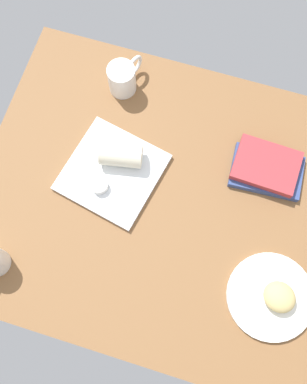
% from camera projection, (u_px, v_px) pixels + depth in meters
% --- Properties ---
extents(dining_table, '(1.10, 0.90, 0.04)m').
position_uv_depth(dining_table, '(166.00, 202.00, 1.32)').
color(dining_table, brown).
rests_on(dining_table, ground).
extents(round_plate, '(0.24, 0.24, 0.01)m').
position_uv_depth(round_plate, '(270.00, 296.00, 1.21)').
color(round_plate, white).
rests_on(round_plate, dining_table).
extents(scone_pastry, '(0.11, 0.11, 0.05)m').
position_uv_depth(scone_pastry, '(280.00, 297.00, 1.18)').
color(scone_pastry, '#D1B771').
rests_on(scone_pastry, round_plate).
extents(square_plate, '(0.31, 0.31, 0.02)m').
position_uv_depth(square_plate, '(112.00, 172.00, 1.31)').
color(square_plate, white).
rests_on(square_plate, dining_table).
extents(sauce_cup, '(0.05, 0.05, 0.02)m').
position_uv_depth(sauce_cup, '(99.00, 186.00, 1.28)').
color(sauce_cup, silver).
rests_on(sauce_cup, square_plate).
extents(breakfast_wrap, '(0.13, 0.09, 0.07)m').
position_uv_depth(breakfast_wrap, '(121.00, 155.00, 1.29)').
color(breakfast_wrap, beige).
rests_on(breakfast_wrap, square_plate).
extents(book_stack, '(0.21, 0.15, 0.05)m').
position_uv_depth(book_stack, '(266.00, 169.00, 1.30)').
color(book_stack, '#33477F').
rests_on(book_stack, dining_table).
extents(second_mug, '(0.08, 0.13, 0.10)m').
position_uv_depth(second_mug, '(123.00, 78.00, 1.36)').
color(second_mug, white).
rests_on(second_mug, dining_table).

